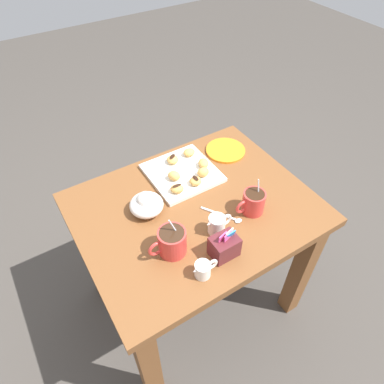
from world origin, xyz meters
name	(u,v)px	position (x,y,z in m)	size (l,w,h in m)	color
ground_plane	(194,296)	(0.00, 0.00, 0.00)	(8.00, 8.00, 0.00)	#423D38
dining_table	(195,230)	(0.00, 0.00, 0.55)	(0.88, 0.70, 0.70)	brown
pastry_plate_square	(182,173)	(-0.05, -0.18, 0.71)	(0.27, 0.27, 0.02)	white
coffee_mug_red_left	(253,202)	(-0.17, 0.13, 0.75)	(0.12, 0.08, 0.14)	red
coffee_mug_red_right	(172,241)	(0.17, 0.13, 0.75)	(0.14, 0.10, 0.15)	red
cream_pitcher_white	(217,224)	(0.00, 0.14, 0.74)	(0.10, 0.06, 0.07)	white
sugar_caddy	(224,246)	(0.03, 0.23, 0.74)	(0.09, 0.07, 0.11)	#561E23
ice_cream_bowl	(146,204)	(0.16, -0.07, 0.74)	(0.13, 0.13, 0.09)	white
chocolate_sauce_pitcher	(203,269)	(0.14, 0.26, 0.73)	(0.09, 0.05, 0.06)	white
saucer_orange_left	(226,150)	(-0.29, -0.21, 0.71)	(0.18, 0.18, 0.01)	orange
loose_spoon_near_saucer	(226,216)	(-0.07, 0.11, 0.70)	(0.10, 0.14, 0.01)	silver
beignet_0	(174,176)	(0.00, -0.16, 0.74)	(0.05, 0.04, 0.04)	#DBA351
beignet_1	(173,160)	(-0.05, -0.25, 0.73)	(0.05, 0.05, 0.03)	#DBA351
chocolate_drizzle_1	(172,156)	(-0.05, -0.25, 0.75)	(0.03, 0.02, 0.01)	black
beignet_2	(196,181)	(-0.06, -0.09, 0.73)	(0.05, 0.05, 0.03)	#DBA351
chocolate_drizzle_2	(196,178)	(-0.06, -0.09, 0.75)	(0.03, 0.02, 0.01)	black
beignet_3	(203,163)	(-0.14, -0.16, 0.73)	(0.05, 0.04, 0.03)	#DBA351
beignet_4	(203,172)	(-0.11, -0.11, 0.74)	(0.04, 0.05, 0.04)	#DBA351
beignet_5	(177,189)	(0.03, -0.09, 0.73)	(0.05, 0.04, 0.03)	#DBA351
chocolate_drizzle_5	(177,186)	(0.03, -0.09, 0.75)	(0.04, 0.01, 0.01)	black
beignet_6	(189,152)	(-0.13, -0.26, 0.73)	(0.05, 0.04, 0.03)	#DBA351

